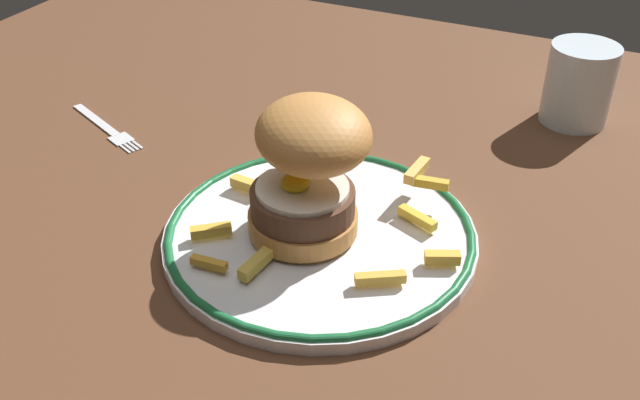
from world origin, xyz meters
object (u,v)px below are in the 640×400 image
(water_glass, at_px, (578,90))
(fork, at_px, (107,128))
(burger, at_px, (309,167))
(dinner_plate, at_px, (320,234))

(water_glass, bearing_deg, fork, -152.44)
(water_glass, xyz_separation_m, fork, (-0.48, -0.25, -0.04))
(fork, bearing_deg, burger, -16.17)
(dinner_plate, height_order, fork, dinner_plate)
(burger, xyz_separation_m, water_glass, (0.18, 0.34, -0.04))
(dinner_plate, bearing_deg, water_glass, 63.68)
(burger, bearing_deg, water_glass, 62.21)
(burger, bearing_deg, dinner_plate, -1.28)
(dinner_plate, bearing_deg, fork, 164.32)
(burger, bearing_deg, fork, 163.83)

